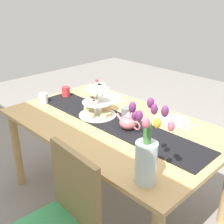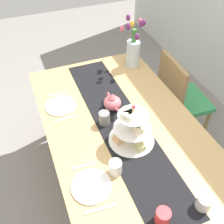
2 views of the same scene
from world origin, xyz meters
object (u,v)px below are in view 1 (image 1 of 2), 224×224
object	(u,v)px
tiered_cake_stand	(97,104)
dinner_plate_right	(109,97)
teapot	(128,122)
mug_white_text	(99,98)
mug_grey	(126,113)
chair_left	(59,222)
tulip_vase	(147,154)
knife_left	(159,116)
dining_table	(112,133)
fork_left	(191,127)
mug_orange	(66,92)
dinner_plate_left	(175,121)
knife_right	(99,94)
cream_jug	(43,98)
fork_right	(121,101)

from	to	relation	value
tiered_cake_stand	dinner_plate_right	distance (m)	0.43
teapot	mug_white_text	bearing A→B (deg)	-20.04
tiered_cake_stand	mug_grey	world-z (taller)	tiered_cake_stand
chair_left	tulip_vase	world-z (taller)	tulip_vase
knife_left	dinner_plate_right	size ratio (longest dim) A/B	0.74
dining_table	chair_left	size ratio (longest dim) A/B	1.87
tulip_vase	chair_left	bearing A→B (deg)	49.37
dining_table	fork_left	size ratio (longest dim) A/B	11.37
mug_orange	mug_white_text	bearing A→B (deg)	-163.15
dining_table	fork_left	world-z (taller)	fork_left
teapot	mug_grey	world-z (taller)	teapot
chair_left	dinner_plate_left	distance (m)	1.12
teapot	knife_right	xyz separation A→B (m)	(0.71, -0.35, -0.06)
tulip_vase	teapot	bearing A→B (deg)	-39.04
mug_grey	fork_left	bearing A→B (deg)	-150.75
cream_jug	knife_right	xyz separation A→B (m)	(-0.18, -0.51, -0.04)
chair_left	teapot	size ratio (longest dim) A/B	3.82
tiered_cake_stand	dining_table	bearing A→B (deg)	-179.74
dining_table	fork_right	bearing A→B (deg)	-54.54
tiered_cake_stand	mug_white_text	size ratio (longest dim) A/B	3.20
fork_left	mug_orange	bearing A→B (deg)	12.68
teapot	mug_grey	bearing A→B (deg)	-41.50
dining_table	chair_left	distance (m)	0.83
cream_jug	dinner_plate_left	xyz separation A→B (m)	(-1.05, -0.51, -0.04)
fork_right	mug_orange	size ratio (longest dim) A/B	1.58
tiered_cake_stand	dinner_plate_left	xyz separation A→B (m)	(-0.50, -0.35, -0.09)
teapot	tiered_cake_stand	bearing A→B (deg)	0.13
dinner_plate_left	mug_white_text	xyz separation A→B (m)	(0.69, 0.16, 0.04)
chair_left	knife_right	bearing A→B (deg)	-51.31
teapot	chair_left	bearing A→B (deg)	102.77
teapot	dinner_plate_right	xyz separation A→B (m)	(0.56, -0.35, -0.05)
mug_grey	dinner_plate_right	bearing A→B (deg)	-28.93
fork_right	cream_jug	bearing A→B (deg)	46.87
tulip_vase	knife_right	bearing A→B (deg)	-31.93
chair_left	fork_right	world-z (taller)	chair_left
cream_jug	dinner_plate_right	size ratio (longest dim) A/B	0.37
knife_right	mug_orange	distance (m)	0.32
dinner_plate_left	mug_grey	xyz separation A→B (m)	(0.29, 0.24, 0.05)
tulip_vase	mug_grey	size ratio (longest dim) A/B	4.70
chair_left	mug_grey	world-z (taller)	chair_left
cream_jug	mug_grey	xyz separation A→B (m)	(-0.77, -0.26, 0.01)
teapot	fork_left	size ratio (longest dim) A/B	1.59
mug_grey	mug_white_text	distance (m)	0.41
mug_grey	fork_right	bearing A→B (deg)	-39.57
teapot	fork_left	distance (m)	0.47
dining_table	cream_jug	distance (m)	0.75
chair_left	mug_white_text	size ratio (longest dim) A/B	9.58
tiered_cake_stand	mug_orange	distance (m)	0.55
mug_orange	knife_left	bearing A→B (deg)	-163.41
dining_table	fork_left	xyz separation A→B (m)	(-0.47, -0.35, 0.10)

